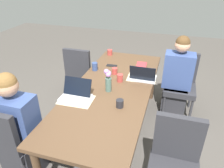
% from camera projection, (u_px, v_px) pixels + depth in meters
% --- Properties ---
extents(ground_plane, '(10.00, 10.00, 0.00)m').
position_uv_depth(ground_plane, '(112.00, 134.00, 2.90)').
color(ground_plane, '#4C4742').
extents(dining_table, '(2.27, 0.91, 0.72)m').
position_uv_depth(dining_table, '(112.00, 93.00, 2.58)').
color(dining_table, brown).
rests_on(dining_table, ground_plane).
extents(chair_near_left_near, '(0.44, 0.44, 0.90)m').
position_uv_depth(chair_near_left_near, '(10.00, 139.00, 2.12)').
color(chair_near_left_near, '#2D2D33').
rests_on(chair_near_left_near, ground_plane).
extents(person_near_left_near, '(0.36, 0.40, 1.19)m').
position_uv_depth(person_near_left_near, '(20.00, 133.00, 2.15)').
color(person_near_left_near, '#2D2D33').
rests_on(person_near_left_near, ground_plane).
extents(chair_far_left_mid, '(0.44, 0.44, 0.90)m').
position_uv_depth(chair_far_left_mid, '(181.00, 81.00, 3.16)').
color(chair_far_left_mid, '#2D2D33').
rests_on(chair_far_left_mid, ground_plane).
extents(person_far_left_mid, '(0.36, 0.40, 1.19)m').
position_uv_depth(person_far_left_mid, '(176.00, 81.00, 3.10)').
color(person_far_left_mid, '#2D2D33').
rests_on(person_far_left_mid, ground_plane).
extents(chair_far_right_near, '(0.44, 0.44, 0.90)m').
position_uv_depth(chair_far_right_near, '(175.00, 162.00, 1.88)').
color(chair_far_right_near, '#2D2D33').
rests_on(chair_far_right_near, ground_plane).
extents(chair_near_right_mid, '(0.44, 0.44, 0.90)m').
position_uv_depth(chair_near_right_mid, '(81.00, 71.00, 3.46)').
color(chair_near_right_mid, '#2D2D33').
rests_on(chair_near_right_mid, ground_plane).
extents(flower_vase, '(0.08, 0.09, 0.27)m').
position_uv_depth(flower_vase, '(108.00, 79.00, 2.41)').
color(flower_vase, '#4C6B60').
rests_on(flower_vase, dining_table).
extents(placemat_near_left_near, '(0.27, 0.37, 0.00)m').
position_uv_depth(placemat_near_left_near, '(76.00, 100.00, 2.32)').
color(placemat_near_left_near, beige).
rests_on(placemat_near_left_near, dining_table).
extents(placemat_far_left_mid, '(0.28, 0.37, 0.00)m').
position_uv_depth(placemat_far_left_mid, '(142.00, 78.00, 2.76)').
color(placemat_far_left_mid, beige).
rests_on(placemat_far_left_mid, dining_table).
extents(laptop_near_left_near, '(0.22, 0.32, 0.20)m').
position_uv_depth(laptop_near_left_near, '(76.00, 94.00, 2.34)').
color(laptop_near_left_near, silver).
rests_on(laptop_near_left_near, dining_table).
extents(laptop_far_left_mid, '(0.22, 0.32, 0.21)m').
position_uv_depth(laptop_far_left_mid, '(143.00, 77.00, 2.69)').
color(laptop_far_left_mid, silver).
rests_on(laptop_far_left_mid, dining_table).
extents(coffee_mug_near_left, '(0.08, 0.08, 0.08)m').
position_uv_depth(coffee_mug_near_left, '(120.00, 103.00, 2.19)').
color(coffee_mug_near_left, '#232328').
rests_on(coffee_mug_near_left, dining_table).
extents(coffee_mug_near_right, '(0.08, 0.08, 0.08)m').
position_uv_depth(coffee_mug_near_right, '(110.00, 52.00, 3.45)').
color(coffee_mug_near_right, '#AD3D38').
rests_on(coffee_mug_near_right, dining_table).
extents(coffee_mug_centre_left, '(0.08, 0.08, 0.11)m').
position_uv_depth(coffee_mug_centre_left, '(95.00, 67.00, 2.94)').
color(coffee_mug_centre_left, '#33477A').
rests_on(coffee_mug_centre_left, dining_table).
extents(coffee_mug_centre_right, '(0.08, 0.08, 0.08)m').
position_uv_depth(coffee_mug_centre_right, '(115.00, 71.00, 2.85)').
color(coffee_mug_centre_right, '#AD3D38').
rests_on(coffee_mug_centre_right, dining_table).
extents(coffee_mug_far_left, '(0.08, 0.08, 0.09)m').
position_uv_depth(coffee_mug_far_left, '(120.00, 78.00, 2.66)').
color(coffee_mug_far_left, '#AD3D38').
rests_on(coffee_mug_far_left, dining_table).
extents(book_red_cover, '(0.21, 0.16, 0.03)m').
position_uv_depth(book_red_cover, '(142.00, 65.00, 3.07)').
color(book_red_cover, '#B73338').
rests_on(book_red_cover, dining_table).
extents(phone_black, '(0.08, 0.15, 0.01)m').
position_uv_depth(phone_black, '(112.00, 66.00, 3.09)').
color(phone_black, black).
rests_on(phone_black, dining_table).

